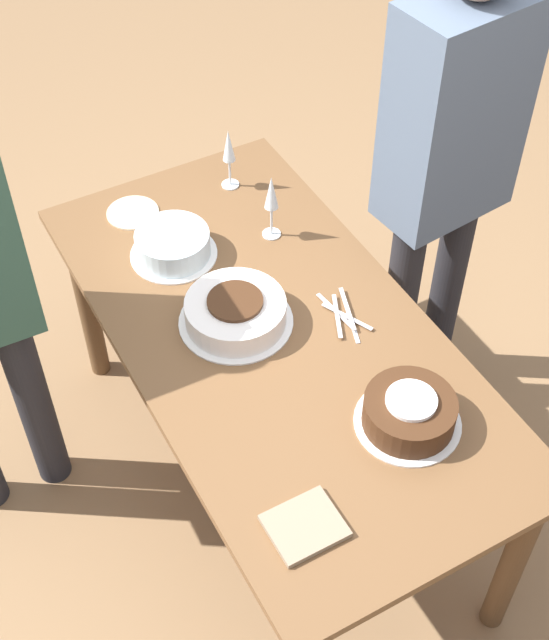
# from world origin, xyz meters

# --- Properties ---
(ground_plane) EXTENTS (12.00, 12.00, 0.00)m
(ground_plane) POSITION_xyz_m (0.00, 0.00, 0.00)
(ground_plane) COLOR #8E6B47
(dining_table) EXTENTS (1.66, 0.83, 0.75)m
(dining_table) POSITION_xyz_m (0.00, 0.00, 0.64)
(dining_table) COLOR brown
(dining_table) RESTS_ON ground_plane
(cake_center_white) EXTENTS (0.33, 0.33, 0.09)m
(cake_center_white) POSITION_xyz_m (0.09, 0.08, 0.80)
(cake_center_white) COLOR white
(cake_center_white) RESTS_ON dining_table
(cake_front_chocolate) EXTENTS (0.28, 0.28, 0.10)m
(cake_front_chocolate) POSITION_xyz_m (-0.44, -0.15, 0.80)
(cake_front_chocolate) COLOR white
(cake_front_chocolate) RESTS_ON dining_table
(cake_back_decorated) EXTENTS (0.27, 0.27, 0.08)m
(cake_back_decorated) POSITION_xyz_m (0.43, 0.12, 0.80)
(cake_back_decorated) COLOR white
(cake_back_decorated) RESTS_ON dining_table
(wine_glass_near) EXTENTS (0.06, 0.06, 0.23)m
(wine_glass_near) POSITION_xyz_m (0.37, -0.19, 0.91)
(wine_glass_near) COLOR silver
(wine_glass_near) RESTS_ON dining_table
(wine_glass_far) EXTENTS (0.06, 0.06, 0.22)m
(wine_glass_far) POSITION_xyz_m (0.65, -0.19, 0.90)
(wine_glass_far) COLOR silver
(wine_glass_far) RESTS_ON dining_table
(dessert_plate_right) EXTENTS (0.17, 0.17, 0.01)m
(dessert_plate_right) POSITION_xyz_m (0.67, 0.15, 0.76)
(dessert_plate_right) COLOR beige
(dessert_plate_right) RESTS_ON dining_table
(fork_pile) EXTENTS (0.22, 0.11, 0.01)m
(fork_pile) POSITION_xyz_m (-0.04, -0.20, 0.76)
(fork_pile) COLOR silver
(fork_pile) RESTS_ON dining_table
(napkin_stack) EXTENTS (0.15, 0.17, 0.02)m
(napkin_stack) POSITION_xyz_m (-0.58, 0.24, 0.76)
(napkin_stack) COLOR gray
(napkin_stack) RESTS_ON dining_table
(person_cutting) EXTENTS (0.26, 0.42, 1.70)m
(person_cutting) POSITION_xyz_m (0.16, -0.68, 1.03)
(person_cutting) COLOR #232328
(person_cutting) RESTS_ON ground_plane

